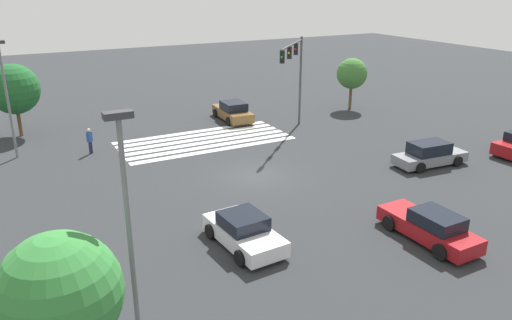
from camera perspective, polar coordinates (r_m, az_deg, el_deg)
The scene contains 13 objects.
ground_plane at distance 29.64m, azimuth 0.00°, elevation -1.86°, with size 124.09×124.09×0.00m, color #2B2D30.
crosswalk_markings at distance 36.41m, azimuth -5.86°, elevation 2.25°, with size 12.28×5.35×0.01m.
traffic_signal_mast at distance 37.45m, azimuth 4.46°, elevation 10.83°, with size 4.59×4.59×6.92m.
car_0 at distance 23.61m, azimuth 19.27°, elevation -7.21°, with size 2.01×4.85×1.47m.
car_1 at distance 41.42m, azimuth -2.66°, elevation 5.55°, with size 2.35×4.81×1.58m.
car_3 at distance 21.95m, azimuth -1.40°, elevation -8.16°, with size 2.40×4.45×1.46m.
car_4 at distance 33.00m, azimuth 19.23°, elevation 0.60°, with size 4.84×2.23×1.51m.
pedestrian at distance 34.98m, azimuth -18.47°, elevation 2.23°, with size 0.42×0.40×1.74m.
street_light_pole_a at distance 15.03m, azimuth -14.48°, elevation -5.91°, with size 0.80×0.36×7.66m.
street_light_pole_b at distance 35.18m, azimuth -26.69°, elevation 7.26°, with size 0.80×0.36×7.53m.
tree_corner_a at distance 45.45m, azimuth 10.90°, elevation 9.66°, with size 2.69×2.69×4.53m.
tree_corner_b at distance 14.05m, azimuth -21.52°, elevation -14.05°, with size 3.24×3.24×5.11m.
tree_corner_c at distance 40.44m, azimuth -25.93°, elevation 7.29°, with size 3.64×3.64×5.35m.
Camera 1 is at (12.92, 24.29, 11.01)m, focal length 35.00 mm.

